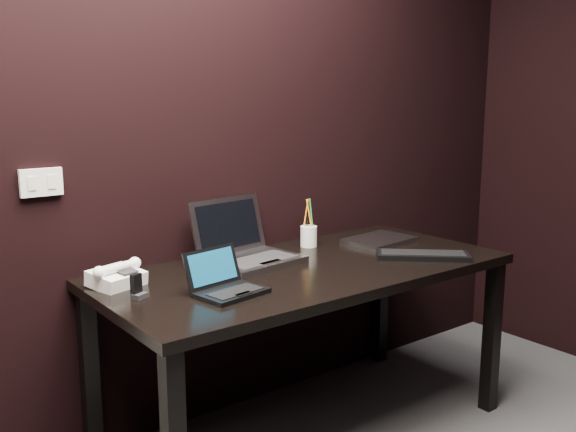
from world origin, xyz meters
TOP-DOWN VIEW (x-y plane):
  - wall_back at (0.00, 1.80)m, footprint 4.00×0.00m
  - wall_switch at (-0.62, 1.79)m, footprint 0.15×0.02m
  - desk at (0.30, 1.40)m, footprint 1.70×0.80m
  - netbook at (-0.16, 1.29)m, footprint 0.27×0.24m
  - silver_laptop at (0.14, 1.59)m, footprint 0.42×0.38m
  - ext_keyboard at (0.78, 1.20)m, footprint 0.38×0.36m
  - closed_laptop at (0.84, 1.52)m, footprint 0.34×0.26m
  - desk_phone at (-0.43, 1.60)m, footprint 0.21×0.20m
  - mobile_phone at (-0.43, 1.43)m, footprint 0.06×0.06m
  - pen_cup at (0.52, 1.66)m, footprint 0.08×0.08m

SIDE VIEW (x-z plane):
  - desk at x=0.30m, z-range 0.29..1.03m
  - closed_laptop at x=0.84m, z-range 0.74..0.76m
  - ext_keyboard at x=0.78m, z-range 0.74..0.76m
  - netbook at x=-0.16m, z-range 0.70..0.85m
  - mobile_phone at x=-0.43m, z-range 0.73..0.81m
  - desk_phone at x=-0.43m, z-range 0.73..0.83m
  - silver_laptop at x=0.14m, z-range 0.66..0.92m
  - pen_cup at x=0.52m, z-range 0.68..0.90m
  - wall_switch at x=-0.62m, z-range 1.07..1.17m
  - wall_back at x=0.00m, z-range -0.70..3.30m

